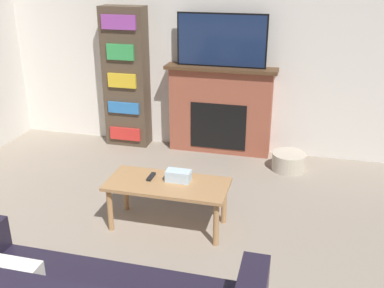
% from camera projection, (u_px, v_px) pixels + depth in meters
% --- Properties ---
extents(wall_back, '(6.87, 0.06, 2.70)m').
position_uv_depth(wall_back, '(235.00, 44.00, 5.37)').
color(wall_back, silver).
rests_on(wall_back, ground_plane).
extents(fireplace, '(1.36, 0.28, 1.10)m').
position_uv_depth(fireplace, '(220.00, 110.00, 5.57)').
color(fireplace, brown).
rests_on(fireplace, ground_plane).
extents(tv, '(1.07, 0.03, 0.62)m').
position_uv_depth(tv, '(222.00, 40.00, 5.23)').
color(tv, black).
rests_on(tv, fireplace).
extents(coffee_table, '(1.09, 0.49, 0.44)m').
position_uv_depth(coffee_table, '(167.00, 189.00, 3.99)').
color(coffee_table, '#A87A4C').
rests_on(coffee_table, ground_plane).
extents(tissue_box, '(0.22, 0.12, 0.10)m').
position_uv_depth(tissue_box, '(178.00, 176.00, 3.99)').
color(tissue_box, silver).
rests_on(tissue_box, coffee_table).
extents(remote_control, '(0.04, 0.15, 0.02)m').
position_uv_depth(remote_control, '(151.00, 177.00, 4.06)').
color(remote_control, black).
rests_on(remote_control, coffee_table).
extents(bookshelf, '(0.55, 0.29, 1.77)m').
position_uv_depth(bookshelf, '(126.00, 78.00, 5.71)').
color(bookshelf, '#4C3D2D').
rests_on(bookshelf, ground_plane).
extents(storage_basket, '(0.39, 0.39, 0.20)m').
position_uv_depth(storage_basket, '(289.00, 162.00, 5.22)').
color(storage_basket, '#BCB29E').
rests_on(storage_basket, ground_plane).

